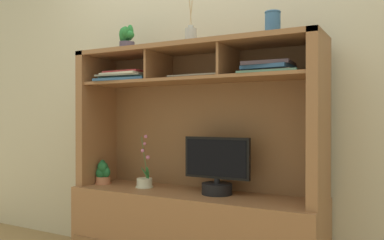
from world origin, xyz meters
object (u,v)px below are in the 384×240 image
potted_fern (103,173)px  diffuser_bottle (191,36)px  potted_orchid (145,181)px  magazine_stack_right (270,68)px  ceramic_vase (273,24)px  media_console (193,209)px  magazine_stack_centre (197,77)px  tv_monitor (217,170)px  potted_succulent (127,39)px  magazine_stack_left (127,77)px

potted_fern → diffuser_bottle: bearing=1.5°
potted_orchid → magazine_stack_right: size_ratio=1.06×
potted_orchid → ceramic_vase: 1.32m
media_console → magazine_stack_right: bearing=-7.0°
media_console → magazine_stack_centre: (0.02, 0.03, 0.85)m
potted_fern → ceramic_vase: ceramic_vase is taller
potted_orchid → potted_fern: size_ratio=2.08×
magazine_stack_centre → magazine_stack_right: 0.52m
magazine_stack_centre → ceramic_vase: 0.58m
tv_monitor → potted_succulent: potted_succulent is taller
potted_orchid → magazine_stack_left: 0.72m
magazine_stack_left → ceramic_vase: (1.02, 0.04, 0.26)m
potted_orchid → potted_succulent: potted_succulent is taller
magazine_stack_centre → ceramic_vase: (0.51, -0.05, 0.28)m
tv_monitor → potted_succulent: size_ratio=2.19×
tv_monitor → magazine_stack_left: (-0.65, -0.06, 0.61)m
magazine_stack_centre → potted_orchid: bearing=-173.1°
diffuser_bottle → potted_succulent: diffuser_bottle is taller
potted_orchid → magazine_stack_right: bearing=-3.0°
magazine_stack_left → potted_orchid: bearing=20.2°
magazine_stack_right → ceramic_vase: bearing=84.8°
potted_fern → ceramic_vase: (1.24, 0.02, 0.94)m
media_console → ceramic_vase: ceramic_vase is taller
ceramic_vase → magazine_stack_left: bearing=-177.7°
diffuser_bottle → potted_orchid: bearing=178.9°
tv_monitor → magazine_stack_right: size_ratio=1.27×
potted_fern → magazine_stack_centre: (0.73, 0.07, 0.66)m
potted_fern → magazine_stack_right: 1.41m
media_console → magazine_stack_right: 1.02m
tv_monitor → potted_fern: tv_monitor is taller
magazine_stack_centre → magazine_stack_right: magazine_stack_right is taller
magazine_stack_centre → media_console: bearing=-125.5°
magazine_stack_centre → diffuser_bottle: size_ratio=1.23×
media_console → magazine_stack_centre: media_console is taller
potted_orchid → potted_fern: 0.35m
potted_orchid → diffuser_bottle: diffuser_bottle is taller
potted_succulent → diffuser_bottle: bearing=-3.5°
diffuser_bottle → tv_monitor: bearing=8.5°
potted_succulent → tv_monitor: bearing=-0.6°
potted_orchid → magazine_stack_centre: magazine_stack_centre is taller
magazine_stack_centre → magazine_stack_left: bearing=-169.8°
media_console → tv_monitor: 0.31m
tv_monitor → magazine_stack_left: size_ratio=1.06×
magazine_stack_centre → potted_succulent: potted_succulent is taller
potted_orchid → diffuser_bottle: (0.36, -0.01, 0.95)m
magazine_stack_centre → ceramic_vase: bearing=-5.6°
media_console → tv_monitor: bearing=0.2°
magazine_stack_right → media_console: bearing=173.0°
potted_orchid → magazine_stack_left: magazine_stack_left is taller
potted_orchid → magazine_stack_centre: 0.79m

